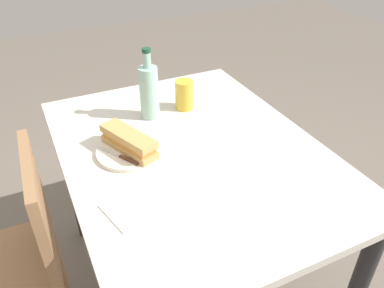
{
  "coord_description": "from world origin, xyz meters",
  "views": [
    {
      "loc": [
        -1.01,
        0.48,
        1.53
      ],
      "look_at": [
        0.0,
        0.0,
        0.77
      ],
      "focal_mm": 36.18,
      "sensor_mm": 36.0,
      "label": 1
    }
  ],
  "objects_px": {
    "dining_table": "(192,173)",
    "chair_far": "(20,258)",
    "beer_glass": "(184,95)",
    "water_bottle": "(149,91)",
    "baguette_sandwich_near": "(129,141)",
    "plate_near": "(130,151)",
    "knife_near": "(120,156)"
  },
  "relations": [
    {
      "from": "dining_table",
      "to": "chair_far",
      "type": "distance_m",
      "value": 0.65
    },
    {
      "from": "beer_glass",
      "to": "water_bottle",
      "type": "bearing_deg",
      "value": 91.59
    },
    {
      "from": "baguette_sandwich_near",
      "to": "chair_far",
      "type": "bearing_deg",
      "value": 99.49
    },
    {
      "from": "chair_far",
      "to": "beer_glass",
      "type": "relative_size",
      "value": 7.16
    },
    {
      "from": "dining_table",
      "to": "water_bottle",
      "type": "xyz_separation_m",
      "value": [
        0.28,
        0.05,
        0.22
      ]
    },
    {
      "from": "plate_near",
      "to": "beer_glass",
      "type": "relative_size",
      "value": 1.9
    },
    {
      "from": "baguette_sandwich_near",
      "to": "knife_near",
      "type": "height_order",
      "value": "baguette_sandwich_near"
    },
    {
      "from": "chair_far",
      "to": "knife_near",
      "type": "height_order",
      "value": "chair_far"
    },
    {
      "from": "dining_table",
      "to": "water_bottle",
      "type": "bearing_deg",
      "value": 10.39
    },
    {
      "from": "plate_near",
      "to": "knife_near",
      "type": "bearing_deg",
      "value": 124.38
    },
    {
      "from": "plate_near",
      "to": "knife_near",
      "type": "distance_m",
      "value": 0.05
    },
    {
      "from": "beer_glass",
      "to": "plate_near",
      "type": "bearing_deg",
      "value": 125.14
    },
    {
      "from": "plate_near",
      "to": "baguette_sandwich_near",
      "type": "xyz_separation_m",
      "value": [
        0.0,
        0.0,
        0.04
      ]
    },
    {
      "from": "knife_near",
      "to": "water_bottle",
      "type": "height_order",
      "value": "water_bottle"
    },
    {
      "from": "water_bottle",
      "to": "chair_far",
      "type": "bearing_deg",
      "value": 115.92
    },
    {
      "from": "plate_near",
      "to": "chair_far",
      "type": "bearing_deg",
      "value": 99.49
    },
    {
      "from": "dining_table",
      "to": "plate_near",
      "type": "distance_m",
      "value": 0.25
    },
    {
      "from": "baguette_sandwich_near",
      "to": "knife_near",
      "type": "relative_size",
      "value": 1.47
    },
    {
      "from": "knife_near",
      "to": "beer_glass",
      "type": "xyz_separation_m",
      "value": [
        0.24,
        -0.35,
        0.04
      ]
    },
    {
      "from": "baguette_sandwich_near",
      "to": "beer_glass",
      "type": "relative_size",
      "value": 1.95
    },
    {
      "from": "plate_near",
      "to": "dining_table",
      "type": "bearing_deg",
      "value": -108.38
    },
    {
      "from": "plate_near",
      "to": "water_bottle",
      "type": "height_order",
      "value": "water_bottle"
    },
    {
      "from": "plate_near",
      "to": "water_bottle",
      "type": "distance_m",
      "value": 0.28
    },
    {
      "from": "baguette_sandwich_near",
      "to": "beer_glass",
      "type": "distance_m",
      "value": 0.37
    },
    {
      "from": "dining_table",
      "to": "chair_far",
      "type": "bearing_deg",
      "value": 90.26
    },
    {
      "from": "chair_far",
      "to": "knife_near",
      "type": "bearing_deg",
      "value": -83.73
    },
    {
      "from": "plate_near",
      "to": "knife_near",
      "type": "xyz_separation_m",
      "value": [
        -0.03,
        0.04,
        0.01
      ]
    },
    {
      "from": "dining_table",
      "to": "beer_glass",
      "type": "bearing_deg",
      "value": -19.4
    },
    {
      "from": "dining_table",
      "to": "plate_near",
      "type": "height_order",
      "value": "plate_near"
    },
    {
      "from": "water_bottle",
      "to": "beer_glass",
      "type": "bearing_deg",
      "value": -88.41
    },
    {
      "from": "chair_far",
      "to": "knife_near",
      "type": "relative_size",
      "value": 5.38
    },
    {
      "from": "dining_table",
      "to": "knife_near",
      "type": "height_order",
      "value": "knife_near"
    }
  ]
}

